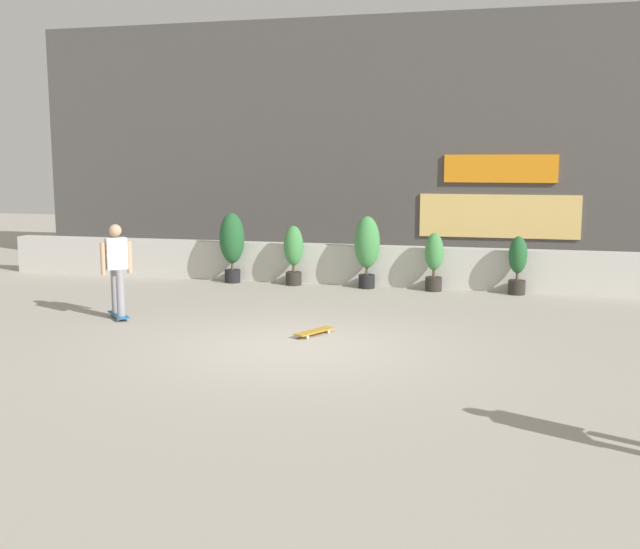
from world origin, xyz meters
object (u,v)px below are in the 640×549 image
at_px(skater_foreground, 117,266).
at_px(potted_plant_0, 232,242).
at_px(potted_plant_2, 367,246).
at_px(potted_plant_1, 293,252).
at_px(potted_plant_4, 518,263).
at_px(potted_plant_3, 434,259).
at_px(skateboard_near_camera, 314,331).

bearing_deg(skater_foreground, potted_plant_0, 82.61).
xyz_separation_m(potted_plant_2, skater_foreground, (-3.72, -4.28, 0.00)).
distance_m(potted_plant_0, potted_plant_1, 1.49).
distance_m(potted_plant_0, potted_plant_2, 3.17).
xyz_separation_m(potted_plant_4, skater_foreground, (-6.95, -4.28, 0.27)).
distance_m(potted_plant_4, skater_foreground, 8.17).
relative_size(potted_plant_1, potted_plant_2, 0.85).
bearing_deg(potted_plant_3, skater_foreground, -140.51).
bearing_deg(potted_plant_1, potted_plant_4, 0.00).
distance_m(potted_plant_2, potted_plant_3, 1.50).
bearing_deg(potted_plant_2, potted_plant_4, 0.00).
distance_m(potted_plant_2, potted_plant_4, 3.24).
xyz_separation_m(potted_plant_0, potted_plant_1, (1.48, -0.00, -0.19)).
bearing_deg(skateboard_near_camera, potted_plant_3, 72.91).
xyz_separation_m(potted_plant_0, potted_plant_4, (6.40, 0.00, -0.28)).
distance_m(potted_plant_0, skater_foreground, 4.32).
bearing_deg(potted_plant_3, potted_plant_1, -180.00).
distance_m(potted_plant_4, skateboard_near_camera, 5.72).
relative_size(potted_plant_1, skater_foreground, 0.80).
bearing_deg(skateboard_near_camera, potted_plant_4, 55.77).
distance_m(potted_plant_1, potted_plant_4, 4.92).
bearing_deg(skater_foreground, skateboard_near_camera, -6.37).
height_order(potted_plant_3, skater_foreground, skater_foreground).
height_order(potted_plant_1, potted_plant_4, potted_plant_1).
bearing_deg(potted_plant_4, skater_foreground, -148.36).
bearing_deg(skater_foreground, potted_plant_2, 49.01).
relative_size(potted_plant_1, potted_plant_3, 1.07).
height_order(potted_plant_0, potted_plant_2, potted_plant_0).
height_order(potted_plant_2, potted_plant_3, potted_plant_2).
xyz_separation_m(potted_plant_1, skateboard_near_camera, (1.72, -4.70, -0.70)).
bearing_deg(potted_plant_0, skater_foreground, -97.39).
bearing_deg(potted_plant_0, potted_plant_1, -0.00).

